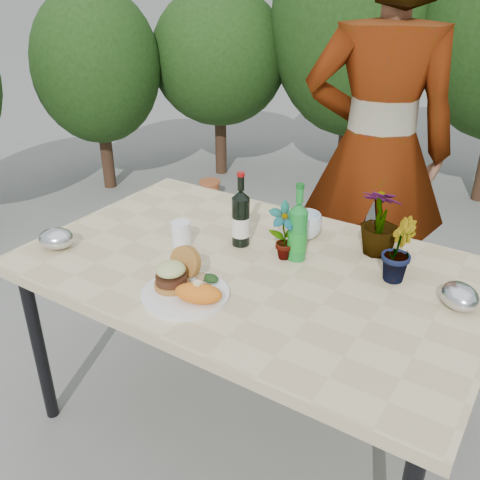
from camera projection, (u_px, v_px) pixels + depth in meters
The scene contains 18 objects.
ground at pixel (250, 420), 2.22m from camera, with size 80.00×80.00×0.00m, color slate.
patio_table at pixel (252, 278), 1.90m from camera, with size 1.60×1.00×0.75m.
shrub_hedge at pixel (470, 81), 2.88m from camera, with size 6.86×5.06×2.24m.
dinner_plate at pixel (185, 294), 1.69m from camera, with size 0.28×0.28×0.01m, color white.
burger_stack at pixel (175, 273), 1.71m from camera, with size 0.11×0.16×0.11m.
sweet_potato at pixel (198, 293), 1.63m from camera, with size 0.15×0.08×0.06m, color orange.
grilled_veg at pixel (207, 278), 1.74m from camera, with size 0.08×0.05×0.03m.
wine_bottle at pixel (241, 219), 1.97m from camera, with size 0.07×0.07×0.29m.
sparkling_water at pixel (298, 232), 1.87m from camera, with size 0.07×0.07×0.28m.
plastic_cup at pixel (181, 234), 1.98m from camera, with size 0.07×0.07×0.10m, color white.
seedling_left at pixel (284, 232), 1.87m from camera, with size 0.11×0.08×0.21m, color #1D501B.
seedling_mid at pixel (397, 250), 1.74m from camera, with size 0.12×0.10×0.22m, color #2A6020.
seedling_right at pixel (380, 221), 1.90m from camera, with size 0.14×0.14×0.25m, color #26521C.
blue_bowl at pixel (305, 226), 2.04m from camera, with size 0.13×0.13×0.10m, color silver.
foil_packet_left at pixel (56, 239), 1.97m from camera, with size 0.13×0.11×0.08m, color silver.
foil_packet_right at pixel (460, 296), 1.63m from camera, with size 0.13×0.11×0.08m, color silver.
person at pixel (377, 152), 2.41m from camera, with size 0.68×0.45×1.87m, color #9C644E.
terracotta_pot at pixel (210, 189), 4.33m from camera, with size 0.17×0.17×0.14m.
Camera 1 is at (0.85, -1.39, 1.69)m, focal length 40.00 mm.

